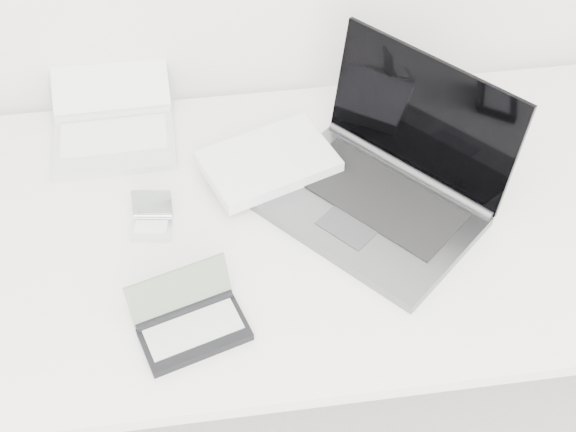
{
  "coord_description": "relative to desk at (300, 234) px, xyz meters",
  "views": [
    {
      "loc": [
        -0.17,
        0.51,
        1.95
      ],
      "look_at": [
        -0.03,
        1.51,
        0.79
      ],
      "focal_mm": 50.0,
      "sensor_mm": 36.0,
      "label": 1
    }
  ],
  "objects": [
    {
      "name": "pda_silver",
      "position": [
        -0.29,
        0.02,
        0.06
      ],
      "size": [
        0.09,
        0.09,
        0.06
      ],
      "rotation": [
        0.0,
        0.0,
        -0.14
      ],
      "color": "silver",
      "rests_on": "desk"
    },
    {
      "name": "laptop_large",
      "position": [
        0.12,
        0.06,
        0.09
      ],
      "size": [
        0.62,
        0.53,
        0.28
      ],
      "rotation": [
        0.0,
        0.0,
        -0.84
      ],
      "color": "slate",
      "rests_on": "desk"
    },
    {
      "name": "palmtop_charcoal",
      "position": [
        -0.23,
        -0.23,
        0.07
      ],
      "size": [
        0.22,
        0.18,
        0.1
      ],
      "rotation": [
        0.0,
        0.0,
        0.3
      ],
      "color": "black",
      "rests_on": "desk"
    },
    {
      "name": "netbook_open_white",
      "position": [
        -0.37,
        0.31,
        0.07
      ],
      "size": [
        0.27,
        0.33,
        0.1
      ],
      "rotation": [
        0.0,
        0.0,
        0.02
      ],
      "color": "silver",
      "rests_on": "desk"
    },
    {
      "name": "desk",
      "position": [
        0.0,
        0.0,
        0.0
      ],
      "size": [
        1.6,
        0.8,
        0.73
      ],
      "color": "white",
      "rests_on": "ground"
    }
  ]
}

